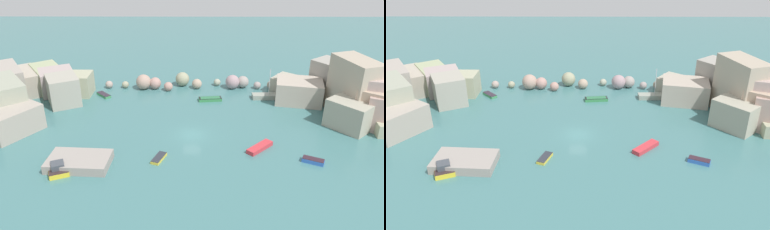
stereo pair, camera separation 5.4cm
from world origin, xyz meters
TOP-DOWN VIEW (x-y plane):
  - cove_water at (0.00, 0.00)m, footprint 160.00×160.00m
  - cliff_headland_left at (-29.09, 10.24)m, footprint 21.87×25.84m
  - cliff_headland_right at (25.13, 6.75)m, footprint 20.97×21.21m
  - rock_breakwater at (0.76, 18.00)m, footprint 35.31×4.64m
  - stone_dock at (-14.07, -8.07)m, footprint 7.96×5.21m
  - channel_buoy at (2.85, 11.96)m, footprint 0.49×0.49m
  - moored_boat_0 at (9.17, -4.01)m, footprint 3.94×3.89m
  - moored_boat_1 at (13.21, 13.20)m, footprint 5.62×1.89m
  - moored_boat_2 at (3.08, 12.19)m, footprint 4.03×1.67m
  - moored_boat_3 at (-4.21, -6.62)m, footprint 1.98×2.98m
  - moored_boat_4 at (-16.45, -9.14)m, footprint 3.80×4.89m
  - moored_boat_5 at (-15.61, 14.04)m, footprint 2.87×2.94m
  - moored_boat_6 at (15.46, -7.30)m, footprint 2.87×2.07m

SIDE VIEW (x-z plane):
  - cove_water at x=0.00m, z-range 0.00..0.00m
  - moored_boat_3 at x=-4.21m, z-range 0.00..0.42m
  - moored_boat_5 at x=-15.61m, z-range 0.00..0.46m
  - channel_buoy at x=2.85m, z-range 0.00..0.49m
  - moored_boat_0 at x=9.17m, z-range 0.00..0.59m
  - moored_boat_2 at x=3.08m, z-range 0.01..0.58m
  - moored_boat_6 at x=15.46m, z-range 0.00..0.60m
  - moored_boat_1 at x=13.21m, z-range -2.29..3.12m
  - moored_boat_4 at x=-16.45m, z-range -0.22..1.20m
  - stone_dock at x=-14.07m, z-range 0.00..1.17m
  - rock_breakwater at x=0.76m, z-range -0.24..2.49m
  - cliff_headland_left at x=-29.09m, z-range -0.72..5.48m
  - cliff_headland_right at x=25.13m, z-range -1.67..7.56m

